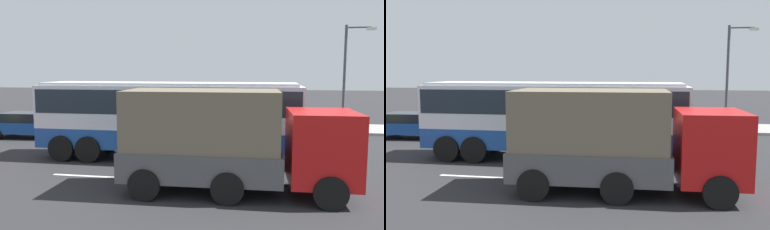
% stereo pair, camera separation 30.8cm
% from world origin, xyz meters
% --- Properties ---
extents(ground_plane, '(120.00, 120.00, 0.00)m').
position_xyz_m(ground_plane, '(0.00, 0.00, 0.00)').
color(ground_plane, '#28282B').
extents(sidewalk_curb, '(80.00, 4.00, 0.15)m').
position_xyz_m(sidewalk_curb, '(0.00, 10.00, 0.07)').
color(sidewalk_curb, gray).
rests_on(sidewalk_curb, ground_plane).
extents(lane_centreline, '(32.77, 0.16, 0.01)m').
position_xyz_m(lane_centreline, '(-0.17, -3.17, 0.00)').
color(lane_centreline, white).
rests_on(lane_centreline, ground_plane).
extents(coach_bus, '(11.11, 2.64, 3.30)m').
position_xyz_m(coach_bus, '(0.11, 0.02, 2.05)').
color(coach_bus, '#1E4C9E').
rests_on(coach_bus, ground_plane).
extents(cargo_truck, '(7.15, 2.82, 3.22)m').
position_xyz_m(cargo_truck, '(3.13, -4.14, 1.71)').
color(cargo_truck, red).
rests_on(cargo_truck, ground_plane).
extents(car_blue_saloon, '(4.37, 2.14, 1.44)m').
position_xyz_m(car_blue_saloon, '(-8.95, 3.87, 0.77)').
color(car_blue_saloon, '#194799').
rests_on(car_blue_saloon, ground_plane).
extents(pedestrian_near_curb, '(0.32, 0.32, 1.63)m').
position_xyz_m(pedestrian_near_curb, '(4.96, 9.33, 1.08)').
color(pedestrian_near_curb, '#38334C').
rests_on(pedestrian_near_curb, sidewalk_curb).
extents(pedestrian_at_crossing, '(0.32, 0.32, 1.61)m').
position_xyz_m(pedestrian_at_crossing, '(2.26, 10.34, 1.07)').
color(pedestrian_at_crossing, '#38334C').
rests_on(pedestrian_at_crossing, sidewalk_curb).
extents(street_lamp, '(1.71, 0.24, 6.29)m').
position_xyz_m(street_lamp, '(8.98, 8.49, 3.79)').
color(street_lamp, '#47474C').
rests_on(street_lamp, sidewalk_curb).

